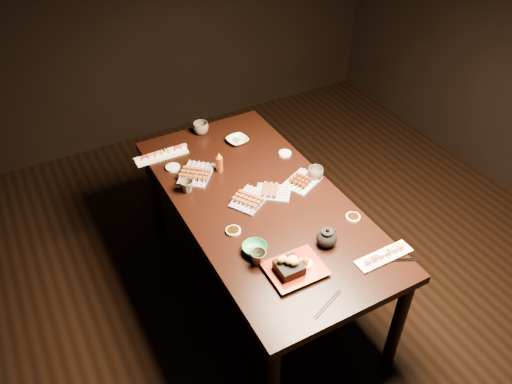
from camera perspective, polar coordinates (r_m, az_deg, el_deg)
ground at (r=3.31m, az=8.19°, el=-12.92°), size 5.00×5.00×0.00m
dining_table at (r=3.12m, az=0.44°, el=-6.13°), size 1.11×1.90×0.75m
sushi_platter_near at (r=2.60m, az=14.45°, el=-6.93°), size 0.32×0.09×0.04m
sushi_platter_far at (r=3.24m, az=-10.80°, el=4.32°), size 0.34×0.10×0.04m
yakitori_plate_center at (r=2.83m, az=-0.73°, el=-0.63°), size 0.27×0.25×0.06m
yakitori_plate_right at (r=2.89m, az=1.96°, el=0.22°), size 0.25×0.24×0.05m
yakitori_plate_left at (r=3.04m, az=-6.87°, el=2.34°), size 0.28×0.29×0.06m
tsukune_plate at (r=2.98m, az=5.32°, el=1.47°), size 0.26×0.23×0.06m
edamame_bowl_green at (r=2.55m, az=-0.16°, el=-6.49°), size 0.16×0.16×0.04m
edamame_bowl_cream at (r=3.32m, az=-2.14°, el=5.91°), size 0.15×0.15×0.03m
tempura_tray at (r=2.44m, az=4.57°, el=-8.22°), size 0.28×0.23×0.10m
teacup_near_left at (r=2.48m, az=0.25°, el=-7.48°), size 0.09×0.09×0.07m
teacup_mid_right at (r=3.01m, az=6.80°, el=2.15°), size 0.13×0.13×0.08m
teacup_far_left at (r=2.92m, az=-7.91°, el=0.67°), size 0.10×0.10×0.08m
teacup_far_right at (r=3.42m, az=-6.33°, el=7.27°), size 0.10×0.10×0.08m
teapot at (r=2.59m, az=8.10°, el=-5.06°), size 0.16×0.16×0.11m
condiment_bottle at (r=3.04m, az=-4.21°, el=3.44°), size 0.05×0.05×0.13m
sauce_dish_west at (r=2.66m, az=-2.62°, el=-4.46°), size 0.09×0.09×0.01m
sauce_dish_east at (r=3.22m, az=3.34°, el=4.42°), size 0.11×0.11×0.01m
sauce_dish_se at (r=2.79m, az=11.03°, el=-2.85°), size 0.11×0.11×0.01m
sauce_dish_nw at (r=3.13m, az=-9.49°, el=2.77°), size 0.11×0.11×0.02m
chopsticks_near at (r=2.36m, az=8.18°, el=-12.53°), size 0.20×0.09×0.01m
chopsticks_se at (r=2.61m, az=15.69°, el=-7.47°), size 0.20×0.12×0.01m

